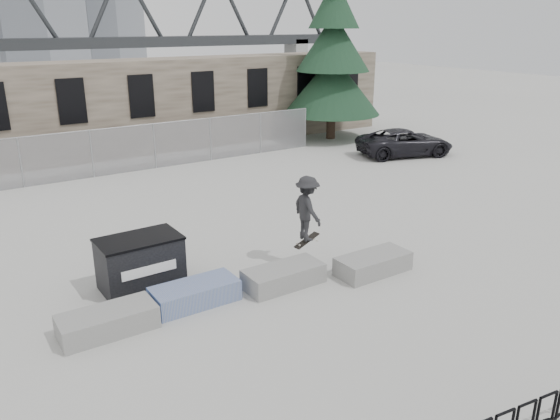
% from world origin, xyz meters
% --- Properties ---
extents(ground, '(120.00, 120.00, 0.00)m').
position_xyz_m(ground, '(0.00, 0.00, 0.00)').
color(ground, '#AFAFAA').
rests_on(ground, ground).
extents(stone_wall, '(36.00, 2.58, 4.50)m').
position_xyz_m(stone_wall, '(0.00, 16.24, 2.26)').
color(stone_wall, brown).
rests_on(stone_wall, ground).
extents(chainlink_fence, '(22.06, 0.06, 2.02)m').
position_xyz_m(chainlink_fence, '(-0.00, 12.50, 1.04)').
color(chainlink_fence, gray).
rests_on(chainlink_fence, ground).
extents(planter_far_left, '(2.00, 0.90, 0.49)m').
position_xyz_m(planter_far_left, '(-3.15, -0.03, 0.27)').
color(planter_far_left, gray).
rests_on(planter_far_left, ground).
extents(planter_center_left, '(2.00, 0.90, 0.49)m').
position_xyz_m(planter_center_left, '(-1.09, 0.10, 0.27)').
color(planter_center_left, '#34529E').
rests_on(planter_center_left, ground).
extents(planter_center_right, '(2.00, 0.90, 0.49)m').
position_xyz_m(planter_center_right, '(1.14, -0.26, 0.27)').
color(planter_center_right, gray).
rests_on(planter_center_right, ground).
extents(planter_offset, '(2.00, 0.90, 0.49)m').
position_xyz_m(planter_offset, '(3.50, -0.92, 0.27)').
color(planter_offset, gray).
rests_on(planter_offset, ground).
extents(dumpster, '(1.99, 1.23, 1.30)m').
position_xyz_m(dumpster, '(-1.82, 1.61, 0.65)').
color(dumpster, black).
rests_on(dumpster, ground).
extents(spruce_tree, '(5.31, 5.31, 11.50)m').
position_xyz_m(spruce_tree, '(13.45, 13.45, 4.47)').
color(spruce_tree, '#38281E').
rests_on(spruce_tree, ground).
extents(truss_bridge, '(70.00, 3.00, 9.80)m').
position_xyz_m(truss_bridge, '(10.00, 55.00, 4.13)').
color(truss_bridge, '#2D3033').
rests_on(truss_bridge, ground).
extents(suv, '(5.12, 3.47, 1.30)m').
position_xyz_m(suv, '(13.90, 8.18, 0.65)').
color(suv, black).
rests_on(suv, ground).
extents(skateboarder, '(0.79, 1.18, 1.91)m').
position_xyz_m(skateboarder, '(2.36, 0.45, 1.59)').
color(skateboarder, '#232325').
rests_on(skateboarder, ground).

